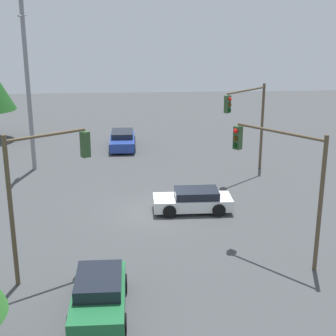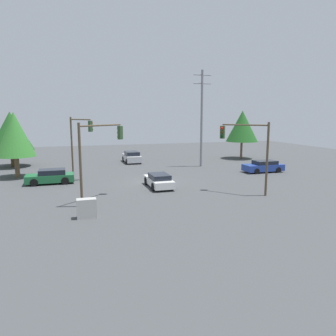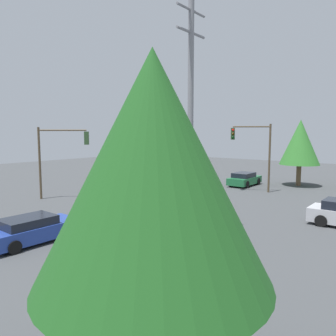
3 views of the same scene
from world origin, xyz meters
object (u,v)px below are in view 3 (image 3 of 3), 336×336
(sedan_blue, at_px, (32,230))
(sedan_white, at_px, (151,187))
(traffic_signal_cross, at_px, (162,145))
(electrical_cabinet, at_px, (143,173))
(sedan_green, at_px, (244,179))
(traffic_signal_aux, at_px, (60,150))
(traffic_signal_main, at_px, (254,146))

(sedan_blue, bearing_deg, sedan_white, 106.79)
(traffic_signal_cross, bearing_deg, electrical_cabinet, -148.13)
(sedan_white, xyz_separation_m, traffic_signal_cross, (-5.42, -3.12, 3.44))
(sedan_green, xyz_separation_m, traffic_signal_aux, (15.40, -8.72, 3.33))
(traffic_signal_main, bearing_deg, electrical_cabinet, -33.35)
(traffic_signal_cross, distance_m, electrical_cabinet, 5.35)
(traffic_signal_main, height_order, traffic_signal_cross, traffic_signal_main)
(sedan_white, distance_m, sedan_blue, 13.83)
(sedan_blue, height_order, traffic_signal_main, traffic_signal_main)
(traffic_signal_main, bearing_deg, sedan_green, -84.15)
(sedan_white, height_order, traffic_signal_cross, traffic_signal_cross)
(sedan_blue, xyz_separation_m, traffic_signal_cross, (-18.66, -7.11, 3.41))
(sedan_white, bearing_deg, electrical_cabinet, -133.30)
(sedan_white, bearing_deg, sedan_blue, 16.79)
(traffic_signal_cross, height_order, traffic_signal_aux, traffic_signal_cross)
(sedan_blue, distance_m, traffic_signal_aux, 11.32)
(sedan_green, bearing_deg, electrical_cabinet, -167.42)
(sedan_blue, height_order, traffic_signal_cross, traffic_signal_cross)
(sedan_white, bearing_deg, traffic_signal_main, 133.54)
(sedan_blue, xyz_separation_m, traffic_signal_main, (-19.63, 2.73, 3.54))
(sedan_white, xyz_separation_m, electrical_cabinet, (-6.63, -7.04, 0.00))
(sedan_white, relative_size, traffic_signal_aux, 0.72)
(traffic_signal_cross, height_order, electrical_cabinet, traffic_signal_cross)
(electrical_cabinet, bearing_deg, traffic_signal_main, 89.00)
(sedan_green, xyz_separation_m, electrical_cabinet, (2.58, -11.54, -0.04))
(sedan_green, distance_m, traffic_signal_cross, 9.16)
(traffic_signal_aux, bearing_deg, sedan_white, 14.65)
(traffic_signal_cross, xyz_separation_m, electrical_cabinet, (-1.21, -3.92, -3.43))
(sedan_green, relative_size, sedan_blue, 0.97)
(sedan_green, distance_m, traffic_signal_main, 5.02)
(sedan_blue, relative_size, electrical_cabinet, 3.61)
(sedan_white, relative_size, sedan_blue, 0.95)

